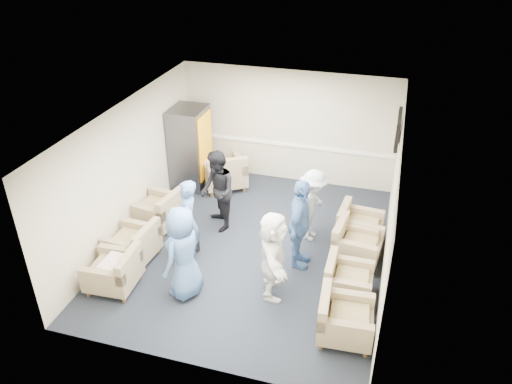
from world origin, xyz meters
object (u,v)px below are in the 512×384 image
(armchair_right_far, at_px, (357,228))
(person_back_left, at_px, (217,191))
(person_front_left, at_px, (183,253))
(person_mid_left, at_px, (188,222))
(armchair_left_far, at_px, (160,212))
(armchair_right_near, at_px, (342,320))
(armchair_right_midnear, at_px, (345,281))
(armchair_right_midfar, at_px, (354,245))
(person_back_right, at_px, (313,205))
(armchair_corner, at_px, (225,173))
(person_mid_right, at_px, (300,224))
(person_front_right, at_px, (273,255))
(vending_machine, at_px, (190,148))
(armchair_left_mid, at_px, (135,245))
(armchair_left_near, at_px, (116,272))

(armchair_right_far, xyz_separation_m, person_back_left, (-2.79, -0.27, 0.53))
(person_front_left, bearing_deg, person_mid_left, -146.72)
(armchair_left_far, distance_m, armchair_right_near, 4.51)
(armchair_right_midnear, height_order, armchair_right_midfar, armchair_right_midfar)
(armchair_left_far, height_order, armchair_right_near, armchair_left_far)
(person_back_right, bearing_deg, armchair_corner, 63.89)
(armchair_left_far, bearing_deg, armchair_right_far, 107.70)
(person_mid_left, bearing_deg, person_mid_right, 81.70)
(person_front_left, relative_size, person_mid_left, 1.03)
(armchair_right_far, distance_m, person_front_right, 2.32)
(armchair_right_near, xyz_separation_m, vending_machine, (-4.08, 3.92, 0.63))
(person_front_left, xyz_separation_m, person_mid_left, (-0.31, 0.92, -0.02))
(person_mid_left, height_order, person_mid_right, person_mid_right)
(armchair_right_near, relative_size, person_back_right, 0.58)
(person_mid_right, bearing_deg, armchair_left_mid, 104.61)
(person_back_left, height_order, person_mid_right, person_mid_right)
(armchair_right_near, bearing_deg, armchair_right_far, -2.33)
(armchair_right_far, relative_size, person_back_left, 0.52)
(armchair_right_near, distance_m, person_back_right, 2.70)
(person_back_left, relative_size, person_mid_right, 0.97)
(armchair_left_near, bearing_deg, person_front_right, 100.31)
(armchair_left_near, bearing_deg, armchair_corner, 167.98)
(vending_machine, bearing_deg, person_mid_right, -37.23)
(person_mid_left, distance_m, person_front_right, 1.80)
(vending_machine, relative_size, person_back_right, 1.28)
(armchair_right_midnear, bearing_deg, armchair_corner, 46.54)
(armchair_corner, bearing_deg, person_front_left, 66.03)
(armchair_right_far, xyz_separation_m, person_back_right, (-0.88, -0.11, 0.42))
(armchair_left_far, distance_m, vending_machine, 1.97)
(armchair_left_mid, relative_size, person_back_right, 0.58)
(armchair_right_midfar, xyz_separation_m, person_back_left, (-2.81, 0.34, 0.52))
(armchair_left_mid, height_order, person_back_left, person_back_left)
(person_front_left, height_order, person_back_right, person_front_left)
(vending_machine, bearing_deg, armchair_right_midnear, -36.54)
(person_mid_right, bearing_deg, person_back_right, -3.44)
(armchair_right_near, xyz_separation_m, person_mid_right, (-1.01, 1.59, 0.55))
(armchair_left_mid, relative_size, person_front_left, 0.52)
(armchair_right_far, height_order, person_mid_right, person_mid_right)
(armchair_right_near, xyz_separation_m, armchair_right_midfar, (-0.04, 2.01, 0.01))
(person_back_right, bearing_deg, armchair_left_mid, 124.18)
(armchair_right_midfar, relative_size, vending_machine, 0.48)
(vending_machine, bearing_deg, person_front_right, -48.98)
(armchair_right_far, xyz_separation_m, person_mid_right, (-0.95, -1.02, 0.55))
(armchair_left_mid, height_order, armchair_right_near, same)
(armchair_right_near, bearing_deg, armchair_left_mid, 73.85)
(armchair_left_far, xyz_separation_m, person_back_right, (3.08, 0.46, 0.40))
(person_mid_left, bearing_deg, armchair_corner, 166.13)
(armchair_right_midnear, bearing_deg, vending_machine, 53.27)
(armchair_left_near, relative_size, armchair_right_near, 0.98)
(armchair_corner, relative_size, person_mid_left, 0.80)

